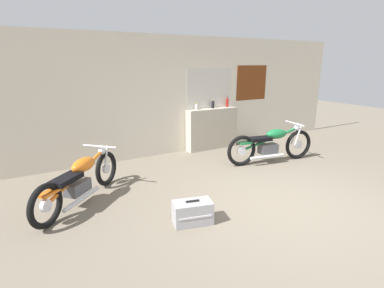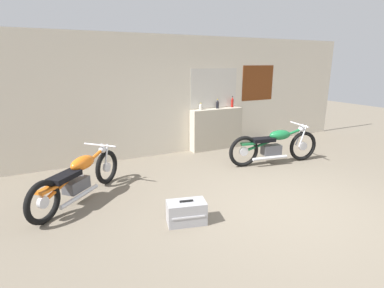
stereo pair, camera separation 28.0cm
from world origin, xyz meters
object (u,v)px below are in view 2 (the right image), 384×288
bottle_left_center (217,104)px  hard_case_silver (186,212)px  bottle_center (232,102)px  bottle_leftmost (201,107)px  motorcycle_green (274,145)px  motorcycle_orange (79,177)px

bottle_left_center → hard_case_silver: bearing=-127.5°
bottle_center → bottle_leftmost: bearing=-179.6°
bottle_left_center → hard_case_silver: (-2.38, -3.10, -0.99)m
bottle_leftmost → motorcycle_green: bearing=-59.9°
bottle_leftmost → motorcycle_orange: size_ratio=0.10×
bottle_leftmost → bottle_center: (0.94, 0.01, 0.05)m
bottle_center → hard_case_silver: (-2.83, -3.10, -1.02)m
bottle_left_center → motorcycle_green: 1.87m
motorcycle_green → hard_case_silver: bearing=-153.2°
bottle_left_center → motorcycle_green: size_ratio=0.11×
bottle_center → hard_case_silver: 4.32m
bottle_left_center → bottle_leftmost: bearing=-179.9°
motorcycle_green → hard_case_silver: motorcycle_green is taller
motorcycle_orange → motorcycle_green: 4.08m
bottle_leftmost → hard_case_silver: 3.75m
bottle_left_center → hard_case_silver: 4.03m
bottle_left_center → motorcycle_orange: bottle_left_center is taller
motorcycle_orange → motorcycle_green: motorcycle_green is taller
bottle_center → hard_case_silver: bearing=-132.4°
motorcycle_green → motorcycle_orange: bearing=-179.8°
bottle_leftmost → motorcycle_orange: (-3.12, -1.67, -0.73)m
bottle_leftmost → bottle_left_center: bearing=0.1°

